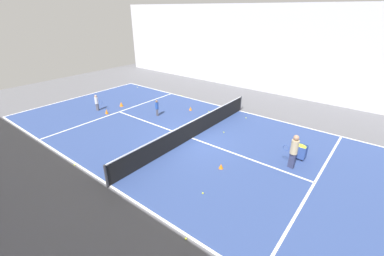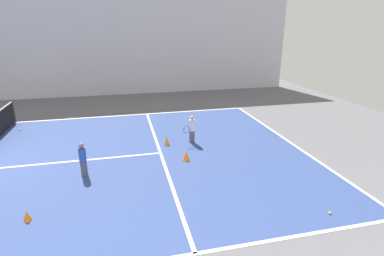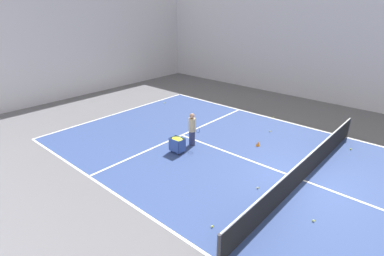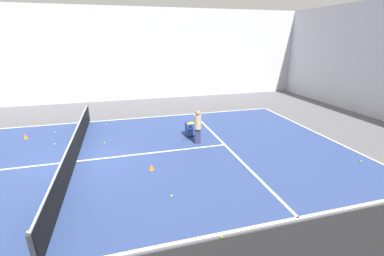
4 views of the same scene
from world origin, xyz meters
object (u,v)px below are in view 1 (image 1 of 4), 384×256
object	(u,v)px
player_near_baseline	(97,102)
coach_at_net	(294,149)
training_cone_1	(121,104)
training_cone_0	(107,111)
child_midcourt	(157,107)
tennis_net	(192,129)
ball_cart	(300,149)

from	to	relation	value
player_near_baseline	coach_at_net	world-z (taller)	coach_at_net
training_cone_1	training_cone_0	bearing A→B (deg)	15.89
training_cone_0	player_near_baseline	bearing A→B (deg)	-89.67
coach_at_net	child_midcourt	world-z (taller)	coach_at_net
child_midcourt	training_cone_1	world-z (taller)	child_midcourt
player_near_baseline	coach_at_net	xyz separation A→B (m)	(-1.27, 13.04, 0.28)
tennis_net	child_midcourt	world-z (taller)	child_midcourt
coach_at_net	training_cone_0	distance (m)	12.11
coach_at_net	child_midcourt	size ratio (longest dim) A/B	1.49
player_near_baseline	training_cone_1	xyz separation A→B (m)	(-1.56, 0.58, -0.48)
ball_cart	training_cone_0	distance (m)	12.24
child_midcourt	player_near_baseline	bearing A→B (deg)	-128.76
tennis_net	coach_at_net	world-z (taller)	coach_at_net
player_near_baseline	training_cone_1	bearing A→B (deg)	49.66
player_near_baseline	training_cone_1	world-z (taller)	player_near_baseline
child_midcourt	training_cone_0	distance (m)	3.51
tennis_net	ball_cart	bearing A→B (deg)	106.14
tennis_net	player_near_baseline	bearing A→B (deg)	-84.46
coach_at_net	child_midcourt	distance (m)	9.13
training_cone_0	training_cone_1	size ratio (longest dim) A/B	1.04
coach_at_net	ball_cart	world-z (taller)	coach_at_net
player_near_baseline	child_midcourt	bearing A→B (deg)	5.69
player_near_baseline	training_cone_0	distance (m)	1.12
player_near_baseline	child_midcourt	size ratio (longest dim) A/B	1.04
tennis_net	training_cone_1	size ratio (longest dim) A/B	33.44
coach_at_net	child_midcourt	bearing A→B (deg)	3.88
ball_cart	training_cone_0	size ratio (longest dim) A/B	2.14
coach_at_net	training_cone_0	bearing A→B (deg)	13.87
child_midcourt	training_cone_0	size ratio (longest dim) A/B	3.19
training_cone_1	tennis_net	bearing A→B (deg)	83.62
ball_cart	training_cone_0	xyz separation A→B (m)	(2.27, -12.03, -0.33)
child_midcourt	ball_cart	bearing A→B (deg)	27.75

